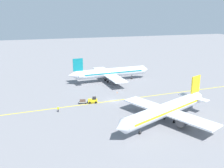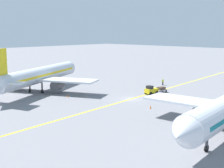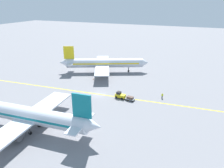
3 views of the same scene
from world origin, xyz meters
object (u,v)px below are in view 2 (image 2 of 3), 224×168
baggage_tug_white (151,90)px  traffic_cone_mid_apron (68,96)px  airplane_adjacent_stand (39,76)px  baggage_cart_trailing (161,89)px  ground_crew_worker (163,82)px  traffic_cone_near_nose (150,107)px

baggage_tug_white → traffic_cone_mid_apron: (10.94, 14.70, -0.63)m
airplane_adjacent_stand → baggage_cart_trailing: 28.19m
baggage_cart_trailing → traffic_cone_mid_apron: 21.28m
baggage_cart_trailing → ground_crew_worker: (5.11, -8.29, 0.15)m
ground_crew_worker → baggage_cart_trailing: bearing=121.7°
traffic_cone_mid_apron → traffic_cone_near_nose: bearing=-167.8°
baggage_cart_trailing → ground_crew_worker: 9.74m
traffic_cone_near_nose → traffic_cone_mid_apron: size_ratio=1.00×
airplane_adjacent_stand → ground_crew_worker: airplane_adjacent_stand is taller
baggage_tug_white → traffic_cone_near_nose: 13.15m
baggage_tug_white → baggage_cart_trailing: 3.30m
ground_crew_worker → traffic_cone_near_nose: 25.42m
ground_crew_worker → traffic_cone_mid_apron: 27.00m
airplane_adjacent_stand → traffic_cone_mid_apron: size_ratio=60.96×
baggage_cart_trailing → ground_crew_worker: bearing=-58.3°
baggage_tug_white → baggage_cart_trailing: baggage_tug_white is taller
ground_crew_worker → airplane_adjacent_stand: bearing=58.8°
baggage_tug_white → traffic_cone_near_nose: (-7.64, 10.68, -0.63)m
airplane_adjacent_stand → baggage_cart_trailing: size_ratio=12.11×
ground_crew_worker → traffic_cone_near_nose: ground_crew_worker is taller
traffic_cone_near_nose → traffic_cone_mid_apron: same height
airplane_adjacent_stand → traffic_cone_mid_apron: (-9.83, -0.35, -3.43)m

